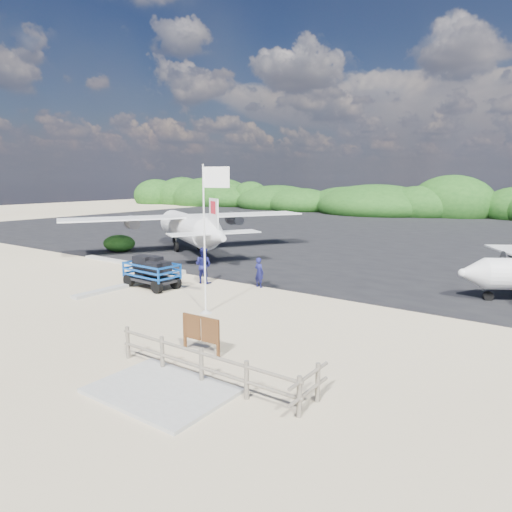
{
  "coord_description": "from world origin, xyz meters",
  "views": [
    {
      "loc": [
        13.83,
        -13.49,
        5.45
      ],
      "look_at": [
        0.7,
        4.96,
        1.54
      ],
      "focal_mm": 32.0,
      "sensor_mm": 36.0,
      "label": 1
    }
  ],
  "objects_px": {
    "baggage_cart": "(152,288)",
    "flagpole": "(206,313)",
    "crew_b": "(203,265)",
    "crew_a": "(259,272)",
    "signboard": "(201,354)",
    "aircraft_small": "(289,229)"
  },
  "relations": [
    {
      "from": "flagpole",
      "to": "crew_b",
      "type": "xyz_separation_m",
      "value": [
        -3.66,
        3.94,
        0.95
      ]
    },
    {
      "from": "baggage_cart",
      "to": "signboard",
      "type": "relative_size",
      "value": 1.99
    },
    {
      "from": "flagpole",
      "to": "crew_a",
      "type": "height_order",
      "value": "flagpole"
    },
    {
      "from": "aircraft_small",
      "to": "crew_a",
      "type": "bearing_deg",
      "value": 88.06
    },
    {
      "from": "crew_b",
      "to": "aircraft_small",
      "type": "xyz_separation_m",
      "value": [
        -9.81,
        24.69,
        -0.95
      ]
    },
    {
      "from": "baggage_cart",
      "to": "flagpole",
      "type": "xyz_separation_m",
      "value": [
        5.06,
        -1.68,
        0.0
      ]
    },
    {
      "from": "baggage_cart",
      "to": "crew_b",
      "type": "distance_m",
      "value": 2.83
    },
    {
      "from": "baggage_cart",
      "to": "crew_a",
      "type": "bearing_deg",
      "value": 39.23
    },
    {
      "from": "crew_b",
      "to": "aircraft_small",
      "type": "distance_m",
      "value": 26.58
    },
    {
      "from": "flagpole",
      "to": "crew_b",
      "type": "distance_m",
      "value": 5.46
    },
    {
      "from": "baggage_cart",
      "to": "crew_a",
      "type": "height_order",
      "value": "crew_a"
    },
    {
      "from": "aircraft_small",
      "to": "signboard",
      "type": "bearing_deg",
      "value": 86.87
    },
    {
      "from": "signboard",
      "to": "aircraft_small",
      "type": "xyz_separation_m",
      "value": [
        -16.26,
        31.98,
        0.0
      ]
    },
    {
      "from": "signboard",
      "to": "crew_b",
      "type": "xyz_separation_m",
      "value": [
        -6.45,
        7.29,
        0.95
      ]
    },
    {
      "from": "crew_a",
      "to": "crew_b",
      "type": "height_order",
      "value": "crew_b"
    },
    {
      "from": "crew_b",
      "to": "aircraft_small",
      "type": "height_order",
      "value": "crew_b"
    },
    {
      "from": "crew_a",
      "to": "aircraft_small",
      "type": "distance_m",
      "value": 26.95
    },
    {
      "from": "baggage_cart",
      "to": "flagpole",
      "type": "relative_size",
      "value": 0.51
    },
    {
      "from": "crew_a",
      "to": "signboard",
      "type": "bearing_deg",
      "value": 122.84
    },
    {
      "from": "signboard",
      "to": "crew_b",
      "type": "distance_m",
      "value": 9.79
    },
    {
      "from": "flagpole",
      "to": "crew_a",
      "type": "relative_size",
      "value": 3.93
    },
    {
      "from": "baggage_cart",
      "to": "signboard",
      "type": "distance_m",
      "value": 9.33
    }
  ]
}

